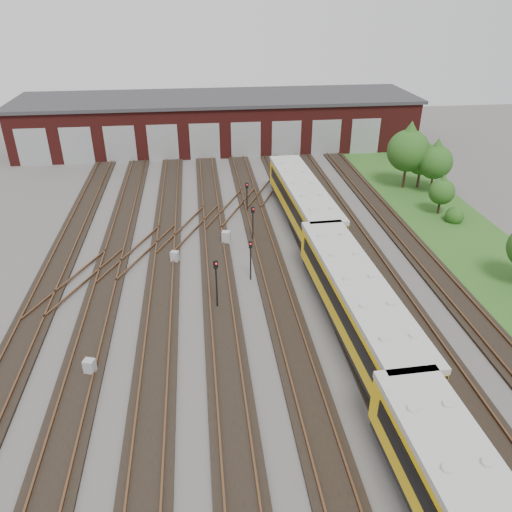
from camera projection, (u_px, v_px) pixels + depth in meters
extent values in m
plane|color=#403D3C|center=(254.00, 320.00, 31.87)|extent=(120.00, 120.00, 0.00)
cube|color=black|center=(26.00, 335.00, 30.35)|extent=(2.40, 70.00, 0.18)
cube|color=brown|center=(13.00, 334.00, 30.19)|extent=(0.10, 70.00, 0.15)
cube|color=brown|center=(38.00, 332.00, 30.34)|extent=(0.10, 70.00, 0.15)
cube|color=black|center=(93.00, 330.00, 30.77)|extent=(2.40, 70.00, 0.18)
cube|color=brown|center=(81.00, 329.00, 30.61)|extent=(0.10, 70.00, 0.15)
cube|color=brown|center=(105.00, 327.00, 30.77)|extent=(0.10, 70.00, 0.15)
cube|color=black|center=(159.00, 326.00, 31.19)|extent=(2.40, 70.00, 0.18)
cube|color=brown|center=(147.00, 324.00, 31.04)|extent=(0.10, 70.00, 0.15)
cube|color=brown|center=(170.00, 323.00, 31.19)|extent=(0.10, 70.00, 0.15)
cube|color=black|center=(223.00, 321.00, 31.61)|extent=(2.40, 70.00, 0.18)
cube|color=brown|center=(211.00, 320.00, 31.46)|extent=(0.10, 70.00, 0.15)
cube|color=brown|center=(234.00, 318.00, 31.61)|extent=(0.10, 70.00, 0.15)
cube|color=black|center=(285.00, 317.00, 32.04)|extent=(2.40, 70.00, 0.18)
cube|color=brown|center=(274.00, 315.00, 31.88)|extent=(0.10, 70.00, 0.15)
cube|color=brown|center=(296.00, 314.00, 32.03)|extent=(0.10, 70.00, 0.15)
cube|color=black|center=(345.00, 312.00, 32.46)|extent=(2.40, 70.00, 0.18)
cube|color=brown|center=(335.00, 311.00, 32.30)|extent=(0.10, 70.00, 0.15)
cube|color=brown|center=(356.00, 310.00, 32.45)|extent=(0.10, 70.00, 0.15)
cube|color=black|center=(404.00, 308.00, 32.88)|extent=(2.40, 70.00, 0.18)
cube|color=brown|center=(394.00, 307.00, 32.73)|extent=(0.10, 70.00, 0.15)
cube|color=brown|center=(415.00, 305.00, 32.88)|extent=(0.10, 70.00, 0.15)
cube|color=black|center=(462.00, 304.00, 33.30)|extent=(2.40, 70.00, 0.18)
cube|color=brown|center=(452.00, 303.00, 33.15)|extent=(0.10, 70.00, 0.15)
cube|color=brown|center=(472.00, 301.00, 33.30)|extent=(0.10, 70.00, 0.15)
cube|color=brown|center=(140.00, 251.00, 39.62)|extent=(5.40, 9.62, 0.15)
cube|color=brown|center=(190.00, 227.00, 43.53)|extent=(5.40, 9.62, 0.15)
cube|color=brown|center=(232.00, 207.00, 47.45)|extent=(5.40, 9.62, 0.15)
cube|color=brown|center=(78.00, 280.00, 35.71)|extent=(5.40, 9.62, 0.15)
cube|color=brown|center=(268.00, 190.00, 51.36)|extent=(5.40, 9.62, 0.15)
cube|color=#4A1412|center=(218.00, 123.00, 65.32)|extent=(50.00, 12.00, 6.00)
cube|color=#313033|center=(218.00, 98.00, 63.82)|extent=(51.00, 12.50, 0.40)
cube|color=#96999B|center=(33.00, 147.00, 58.13)|extent=(3.60, 0.12, 4.40)
cube|color=#96999B|center=(77.00, 146.00, 58.66)|extent=(3.60, 0.12, 4.40)
cube|color=#96999B|center=(120.00, 145.00, 59.19)|extent=(3.60, 0.12, 4.40)
cube|color=#96999B|center=(163.00, 143.00, 59.72)|extent=(3.60, 0.12, 4.40)
cube|color=#96999B|center=(205.00, 142.00, 60.24)|extent=(3.60, 0.12, 4.40)
cube|color=#96999B|center=(246.00, 140.00, 60.77)|extent=(3.60, 0.12, 4.40)
cube|color=#96999B|center=(286.00, 139.00, 61.30)|extent=(3.60, 0.12, 4.40)
cube|color=#96999B|center=(326.00, 138.00, 61.83)|extent=(3.60, 0.12, 4.40)
cube|color=#96999B|center=(365.00, 136.00, 62.35)|extent=(3.60, 0.12, 4.40)
cube|color=#2B4F1A|center=(461.00, 235.00, 42.58)|extent=(8.00, 55.00, 0.05)
cube|color=black|center=(354.00, 321.00, 30.68)|extent=(3.08, 16.49, 0.66)
cube|color=#E0A60C|center=(356.00, 300.00, 29.94)|extent=(3.41, 16.51, 2.41)
cube|color=#B5B5B0|center=(359.00, 281.00, 29.29)|extent=(3.52, 16.51, 0.33)
cube|color=black|center=(333.00, 298.00, 29.62)|extent=(0.56, 14.44, 0.93)
cube|color=black|center=(380.00, 294.00, 30.01)|extent=(0.56, 14.44, 0.93)
cube|color=black|center=(302.00, 216.00, 44.63)|extent=(3.08, 16.49, 0.66)
cube|color=#E0A60C|center=(303.00, 200.00, 43.90)|extent=(3.41, 16.51, 2.41)
cube|color=#B5B5B0|center=(303.00, 185.00, 43.25)|extent=(3.52, 16.51, 0.33)
cube|color=black|center=(287.00, 198.00, 43.57)|extent=(0.56, 14.44, 0.93)
cube|color=black|center=(319.00, 196.00, 43.96)|extent=(0.56, 14.44, 0.93)
cylinder|color=black|center=(217.00, 289.00, 32.32)|extent=(0.11, 0.11, 3.05)
cube|color=black|center=(216.00, 264.00, 31.47)|extent=(0.30, 0.24, 0.53)
sphere|color=red|center=(216.00, 264.00, 31.32)|extent=(0.13, 0.13, 0.13)
cylinder|color=black|center=(253.00, 227.00, 41.11)|extent=(0.10, 0.10, 2.58)
cube|color=black|center=(253.00, 210.00, 40.37)|extent=(0.28, 0.22, 0.50)
sphere|color=red|center=(253.00, 209.00, 40.24)|extent=(0.12, 0.12, 0.12)
cylinder|color=black|center=(247.00, 201.00, 46.34)|extent=(0.10, 0.10, 2.45)
cube|color=black|center=(247.00, 185.00, 45.63)|extent=(0.27, 0.18, 0.52)
sphere|color=red|center=(247.00, 185.00, 45.49)|extent=(0.12, 0.12, 0.12)
cylinder|color=black|center=(251.00, 264.00, 35.66)|extent=(0.10, 0.10, 2.60)
cube|color=black|center=(251.00, 245.00, 34.92)|extent=(0.26, 0.17, 0.50)
sphere|color=red|center=(251.00, 244.00, 34.78)|extent=(0.12, 0.12, 0.12)
cube|color=#9D9FA2|center=(90.00, 367.00, 27.22)|extent=(0.70, 0.63, 0.96)
cube|color=#9D9FA2|center=(175.00, 257.00, 38.24)|extent=(0.72, 0.66, 0.96)
cube|color=#9D9FA2|center=(226.00, 238.00, 41.01)|extent=(0.78, 0.69, 1.12)
cube|color=#9D9FA2|center=(334.00, 219.00, 44.36)|extent=(0.67, 0.57, 1.05)
cube|color=#9D9FA2|center=(320.00, 245.00, 40.02)|extent=(0.64, 0.58, 0.92)
cylinder|color=#352018|center=(404.00, 178.00, 52.19)|extent=(0.26, 0.26, 2.18)
sphere|color=#1E4614|center=(408.00, 151.00, 50.80)|extent=(4.24, 4.24, 4.24)
cone|color=#1E4614|center=(410.00, 136.00, 50.08)|extent=(3.64, 3.64, 3.03)
cylinder|color=#352018|center=(418.00, 180.00, 52.38)|extent=(0.26, 0.26, 1.72)
sphere|color=#1E4614|center=(422.00, 159.00, 51.29)|extent=(3.34, 3.34, 3.34)
cone|color=#1E4614|center=(424.00, 147.00, 50.72)|extent=(2.87, 2.87, 2.39)
cylinder|color=#352018|center=(431.00, 184.00, 51.16)|extent=(0.22, 0.22, 1.75)
sphere|color=#1E4614|center=(435.00, 162.00, 50.04)|extent=(3.41, 3.41, 3.41)
cone|color=#1E4614|center=(437.00, 150.00, 49.46)|extent=(2.92, 2.92, 2.44)
cylinder|color=#352018|center=(439.00, 208.00, 46.37)|extent=(0.22, 0.22, 1.21)
sphere|color=#1E4614|center=(442.00, 192.00, 45.60)|extent=(2.36, 2.36, 2.36)
cone|color=#1E4614|center=(443.00, 183.00, 45.19)|extent=(2.02, 2.02, 1.68)
sphere|color=#1E4614|center=(455.00, 213.00, 44.72)|extent=(1.65, 1.65, 1.65)
sphere|color=#1E4614|center=(362.00, 145.00, 63.95)|extent=(1.51, 1.51, 1.51)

